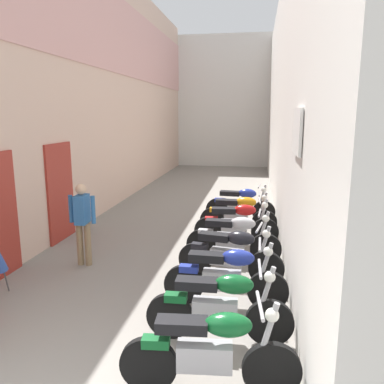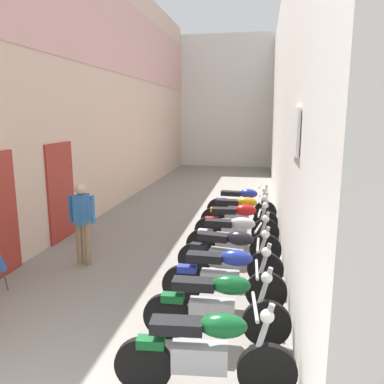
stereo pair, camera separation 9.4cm
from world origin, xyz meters
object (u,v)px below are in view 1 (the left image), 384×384
Objects in this scene: motorcycle_second at (220,304)px; motorcycle_third at (226,275)px; motorcycle_sixth at (237,222)px; motorcycle_eighth at (241,203)px; motorcycle_nearest at (211,349)px; motorcycle_fourth at (230,253)px; pedestrian_mid_alley at (82,218)px; motorcycle_fifth at (234,237)px; motorcycle_seventh at (239,213)px.

motorcycle_third is (0.00, 0.92, 0.00)m from motorcycle_second.
motorcycle_sixth is 1.86m from motorcycle_eighth.
motorcycle_nearest and motorcycle_fourth have the same top height.
motorcycle_nearest is 1.00× the size of motorcycle_sixth.
motorcycle_eighth is (-0.00, 1.86, 0.00)m from motorcycle_sixth.
motorcycle_fourth is 1.17× the size of pedestrian_mid_alley.
motorcycle_nearest is 1.00× the size of motorcycle_third.
pedestrian_mid_alley is (-2.79, -1.68, 0.42)m from motorcycle_sixth.
motorcycle_eighth is (-0.00, 5.65, 0.00)m from motorcycle_second.
motorcycle_second is 1.00× the size of motorcycle_eighth.
pedestrian_mid_alley is at bearing 174.74° from motorcycle_fourth.
motorcycle_second is 3.79m from motorcycle_sixth.
motorcycle_nearest is 1.87m from motorcycle_third.
motorcycle_fifth is at bearing 90.00° from motorcycle_nearest.
motorcycle_fourth is at bearing 90.01° from motorcycle_third.
motorcycle_sixth is 1.18× the size of pedestrian_mid_alley.
pedestrian_mid_alley is at bearing -138.13° from motorcycle_seventh.
pedestrian_mid_alley reaches higher than motorcycle_nearest.
motorcycle_third is at bearing -23.19° from pedestrian_mid_alley.
motorcycle_second and motorcycle_sixth have the same top height.
motorcycle_eighth is (0.00, 6.61, 0.00)m from motorcycle_nearest.
motorcycle_sixth is at bearing 90.00° from motorcycle_fifth.
motorcycle_fourth is 2.83m from pedestrian_mid_alley.
motorcycle_fifth is at bearing -90.00° from motorcycle_eighth.
motorcycle_third is 1.00× the size of motorcycle_sixth.
motorcycle_nearest is 2.81m from motorcycle_fourth.
pedestrian_mid_alley is at bearing -166.84° from motorcycle_fifth.
motorcycle_second is 1.00× the size of motorcycle_seventh.
motorcycle_seventh is at bearing 90.00° from motorcycle_second.
motorcycle_third is 2.88m from motorcycle_sixth.
motorcycle_third is 1.00× the size of motorcycle_seventh.
motorcycle_nearest is 1.00× the size of motorcycle_eighth.
motorcycle_third is at bearing -90.00° from motorcycle_eighth.
motorcycle_seventh is at bearing 41.87° from pedestrian_mid_alley.
motorcycle_third is 1.18× the size of pedestrian_mid_alley.
motorcycle_sixth is (-0.00, 2.88, 0.00)m from motorcycle_third.
motorcycle_eighth is at bearing 90.00° from motorcycle_seventh.
motorcycle_sixth is 1.00× the size of motorcycle_seventh.
motorcycle_seventh is 1.00× the size of motorcycle_eighth.
motorcycle_fourth is 0.91m from motorcycle_fifth.
motorcycle_third is at bearing -89.99° from motorcycle_fourth.
motorcycle_fifth is 1.85m from motorcycle_seventh.
motorcycle_sixth is (0.00, 4.75, 0.00)m from motorcycle_nearest.
pedestrian_mid_alley is at bearing -148.86° from motorcycle_sixth.
motorcycle_fourth is at bearing -90.01° from motorcycle_fifth.
motorcycle_third is at bearing 90.00° from motorcycle_second.
motorcycle_second is 4.61m from motorcycle_seventh.
motorcycle_fourth is 0.99× the size of motorcycle_seventh.
motorcycle_fifth is 2.89m from pedestrian_mid_alley.
motorcycle_sixth is at bearing -90.00° from motorcycle_eighth.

